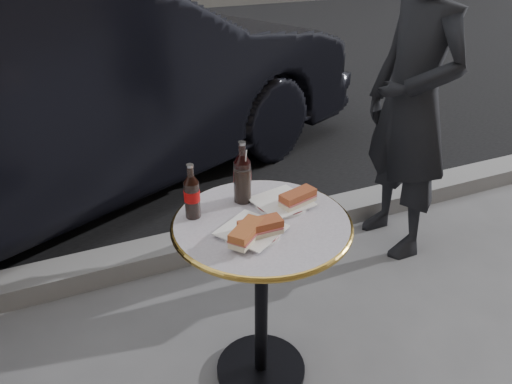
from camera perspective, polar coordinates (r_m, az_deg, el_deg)
name	(u,v)px	position (r m, az deg, el deg)	size (l,w,h in m)	color
ground	(261,371)	(2.18, 0.56, -19.82)	(80.00, 80.00, 0.00)	slate
asphalt_road	(94,71)	(6.55, -18.04, 13.06)	(40.00, 8.00, 0.00)	black
curb	(195,246)	(2.79, -7.03, -6.12)	(40.00, 0.20, 0.12)	gray
bistro_table	(261,303)	(1.92, 0.61, -12.60)	(0.62, 0.62, 0.73)	#BAB2C4
plate_left	(251,232)	(1.64, -0.53, -4.57)	(0.20, 0.20, 0.01)	white
plate_right	(282,203)	(1.80, 2.94, -1.30)	(0.19, 0.19, 0.01)	white
sandwich_left_a	(246,234)	(1.57, -1.10, -4.81)	(0.14, 0.07, 0.05)	#A9552A
sandwich_left_b	(260,228)	(1.60, 0.52, -4.15)	(0.14, 0.07, 0.05)	#A14929
sandwich_right	(298,199)	(1.77, 4.79, -0.75)	(0.14, 0.06, 0.05)	#994526
cola_bottle_left	(192,191)	(1.69, -7.37, 0.12)	(0.06, 0.06, 0.20)	black
cola_bottle_right	(242,171)	(1.78, -1.58, 2.39)	(0.06, 0.06, 0.23)	black
cola_glass	(242,185)	(1.79, -1.55, 0.85)	(0.07, 0.07, 0.13)	black
parked_car	(66,88)	(3.39, -20.91, 11.01)	(4.27, 1.48, 1.41)	black
pedestrian	(413,104)	(2.65, 17.50, 9.58)	(0.60, 0.39, 1.64)	black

